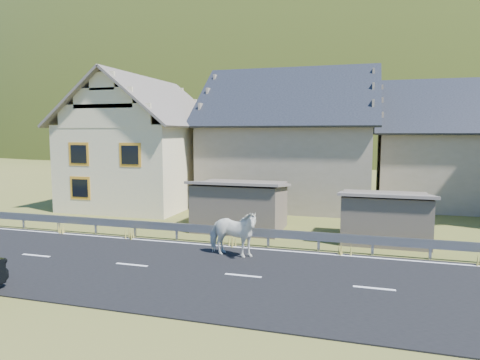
% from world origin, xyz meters
% --- Properties ---
extents(ground, '(160.00, 160.00, 0.00)m').
position_xyz_m(ground, '(0.00, 0.00, 0.00)').
color(ground, '#444F1A').
rests_on(ground, ground).
extents(road, '(60.00, 7.00, 0.04)m').
position_xyz_m(road, '(0.00, 0.00, 0.02)').
color(road, black).
rests_on(road, ground).
extents(lane_markings, '(60.00, 6.60, 0.01)m').
position_xyz_m(lane_markings, '(0.00, 0.00, 0.04)').
color(lane_markings, silver).
rests_on(lane_markings, road).
extents(guardrail, '(28.10, 0.09, 0.75)m').
position_xyz_m(guardrail, '(-0.00, 3.68, 0.56)').
color(guardrail, '#93969B').
rests_on(guardrail, ground).
extents(shed_left, '(4.30, 3.30, 2.40)m').
position_xyz_m(shed_left, '(-2.00, 6.50, 1.10)').
color(shed_left, brown).
rests_on(shed_left, ground).
extents(shed_right, '(3.80, 2.90, 2.20)m').
position_xyz_m(shed_right, '(4.50, 6.00, 1.00)').
color(shed_right, brown).
rests_on(shed_right, ground).
extents(house_cream, '(7.80, 9.80, 8.30)m').
position_xyz_m(house_cream, '(-10.00, 12.00, 4.36)').
color(house_cream, beige).
rests_on(house_cream, ground).
extents(house_stone_a, '(10.80, 9.80, 8.90)m').
position_xyz_m(house_stone_a, '(-1.00, 15.00, 4.63)').
color(house_stone_a, gray).
rests_on(house_stone_a, ground).
extents(house_stone_b, '(9.80, 8.80, 8.10)m').
position_xyz_m(house_stone_b, '(9.00, 17.00, 4.24)').
color(house_stone_b, gray).
rests_on(house_stone_b, ground).
extents(mountain, '(440.00, 280.00, 260.00)m').
position_xyz_m(mountain, '(5.00, 180.00, -20.00)').
color(mountain, '#2C3B13').
rests_on(mountain, ground).
extents(conifer_patch, '(76.00, 50.00, 28.00)m').
position_xyz_m(conifer_patch, '(-55.00, 110.00, 6.00)').
color(conifer_patch, black).
rests_on(conifer_patch, ground).
extents(horse, '(1.21, 2.18, 1.75)m').
position_xyz_m(horse, '(-0.97, 1.95, 0.92)').
color(horse, white).
rests_on(horse, road).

